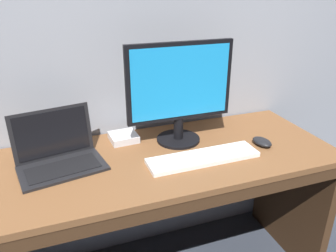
# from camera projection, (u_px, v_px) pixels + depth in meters

# --- Properties ---
(desk) EXTENTS (1.65, 0.63, 0.75)m
(desk) POSITION_uv_depth(u_px,v_px,m) (156.00, 200.00, 1.55)
(desk) COLOR brown
(desk) RESTS_ON ground
(laptop_black) EXTENTS (0.38, 0.30, 0.23)m
(laptop_black) POSITION_uv_depth(u_px,v_px,m) (59.00, 155.00, 1.38)
(laptop_black) COLOR black
(laptop_black) RESTS_ON desk
(external_monitor) EXTENTS (0.50, 0.21, 0.48)m
(external_monitor) POSITION_uv_depth(u_px,v_px,m) (180.00, 90.00, 1.51)
(external_monitor) COLOR black
(external_monitor) RESTS_ON desk
(wired_keyboard) EXTENTS (0.50, 0.13, 0.02)m
(wired_keyboard) POSITION_uv_depth(u_px,v_px,m) (203.00, 157.00, 1.44)
(wired_keyboard) COLOR white
(wired_keyboard) RESTS_ON desk
(computer_mouse) EXTENTS (0.08, 0.12, 0.03)m
(computer_mouse) POSITION_uv_depth(u_px,v_px,m) (262.00, 142.00, 1.57)
(computer_mouse) COLOR black
(computer_mouse) RESTS_ON desk
(external_drive_box) EXTENTS (0.14, 0.13, 0.03)m
(external_drive_box) POSITION_uv_depth(u_px,v_px,m) (124.00, 137.00, 1.61)
(external_drive_box) COLOR silver
(external_drive_box) RESTS_ON desk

